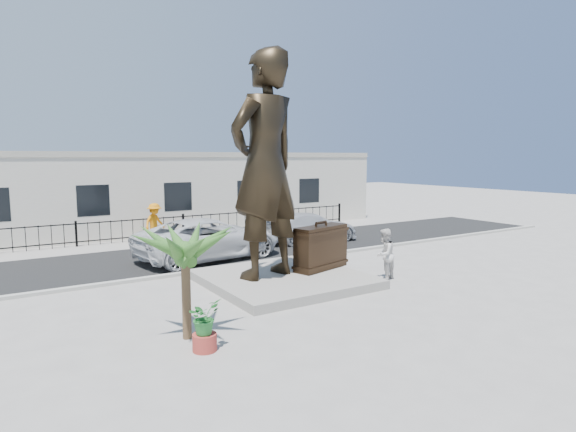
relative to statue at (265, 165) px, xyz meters
name	(u,v)px	position (x,y,z in m)	size (l,w,h in m)	color
ground	(320,291)	(1.15, -1.65, -4.15)	(100.00, 100.00, 0.00)	#9E9991
street	(220,251)	(1.15, 6.35, -4.15)	(40.00, 7.00, 0.01)	black
curb	(255,264)	(1.15, 2.85, -4.09)	(40.00, 0.25, 0.12)	#A5A399
far_sidewalk	(189,239)	(1.15, 10.35, -4.14)	(40.00, 2.50, 0.02)	#9E9991
plinth	(284,279)	(0.65, -0.15, -4.00)	(5.20, 5.20, 0.30)	gray
fence	(183,226)	(1.15, 11.15, -3.55)	(22.00, 0.10, 1.20)	black
building	(159,193)	(1.15, 15.35, -1.95)	(28.00, 7.00, 4.40)	silver
statue	(265,165)	(0.00, 0.00, 0.00)	(2.81, 1.84, 7.70)	black
suitcase	(321,247)	(2.29, -0.13, -3.05)	(2.28, 0.73, 1.61)	black
tourist	(384,254)	(3.96, -1.71, -3.22)	(0.91, 0.71, 1.87)	silver
car_white	(209,238)	(0.06, 5.01, -3.25)	(2.96, 6.42, 1.78)	silver
car_silver	(310,227)	(6.24, 6.21, -3.39)	(2.12, 5.21, 1.51)	#B9BABE
worker	(155,222)	(-0.63, 10.51, -3.13)	(1.30, 0.75, 2.01)	orange
palm_tree	(187,338)	(-4.10, -3.29, -4.15)	(1.80, 1.80, 3.20)	#305C21
planter	(205,342)	(-4.04, -4.23, -3.95)	(0.56, 0.56, 0.40)	#A6352C
shrub	(204,317)	(-4.04, -4.23, -3.35)	(0.72, 0.63, 0.80)	#25712D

